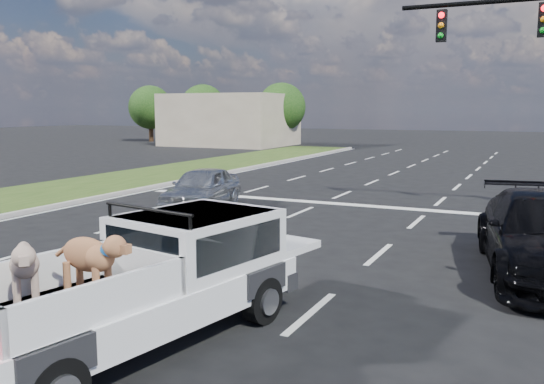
{
  "coord_description": "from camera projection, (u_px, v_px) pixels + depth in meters",
  "views": [
    {
      "loc": [
        4.84,
        -7.9,
        3.1
      ],
      "look_at": [
        0.15,
        2.0,
        1.52
      ],
      "focal_mm": 38.0,
      "sensor_mm": 36.0,
      "label": 1
    }
  ],
  "objects": [
    {
      "name": "ground",
      "position": [
        213.0,
        297.0,
        9.56
      ],
      "size": [
        160.0,
        160.0,
        0.0
      ],
      "primitive_type": "plane",
      "color": "black",
      "rests_on": "ground"
    },
    {
      "name": "road_markings",
      "position": [
        340.0,
        226.0,
        15.42
      ],
      "size": [
        17.75,
        60.0,
        0.01
      ],
      "color": "silver",
      "rests_on": "ground"
    },
    {
      "name": "grass_median_left",
      "position": [
        16.0,
        199.0,
        19.79
      ],
      "size": [
        5.0,
        60.0,
        0.1
      ],
      "primitive_type": "cube",
      "color": "#274114",
      "rests_on": "ground"
    },
    {
      "name": "curb_left",
      "position": [
        70.0,
        203.0,
        18.75
      ],
      "size": [
        0.15,
        60.0,
        0.14
      ],
      "primitive_type": "cube",
      "color": "#A79F99",
      "rests_on": "ground"
    },
    {
      "name": "building_left",
      "position": [
        230.0,
        120.0,
        49.92
      ],
      "size": [
        10.0,
        8.0,
        4.4
      ],
      "primitive_type": "cube",
      "color": "#C0AD92",
      "rests_on": "ground"
    },
    {
      "name": "tree_far_a",
      "position": [
        150.0,
        107.0,
        55.8
      ],
      "size": [
        4.2,
        4.2,
        5.4
      ],
      "color": "#332114",
      "rests_on": "ground"
    },
    {
      "name": "tree_far_b",
      "position": [
        203.0,
        107.0,
        53.25
      ],
      "size": [
        4.2,
        4.2,
        5.4
      ],
      "color": "#332114",
      "rests_on": "ground"
    },
    {
      "name": "tree_far_c",
      "position": [
        282.0,
        107.0,
        49.86
      ],
      "size": [
        4.2,
        4.2,
        5.4
      ],
      "color": "#332114",
      "rests_on": "ground"
    },
    {
      "name": "pickup_truck",
      "position": [
        148.0,
        280.0,
        7.64
      ],
      "size": [
        2.65,
        5.13,
        1.83
      ],
      "rotation": [
        0.0,
        0.0,
        -0.19
      ],
      "color": "black",
      "rests_on": "ground"
    },
    {
      "name": "silver_sedan",
      "position": [
        202.0,
        188.0,
        17.93
      ],
      "size": [
        2.24,
        4.1,
        1.32
      ],
      "primitive_type": "imported",
      "rotation": [
        0.0,
        0.0,
        0.18
      ],
      "color": "#B3B6BA",
      "rests_on": "ground"
    }
  ]
}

